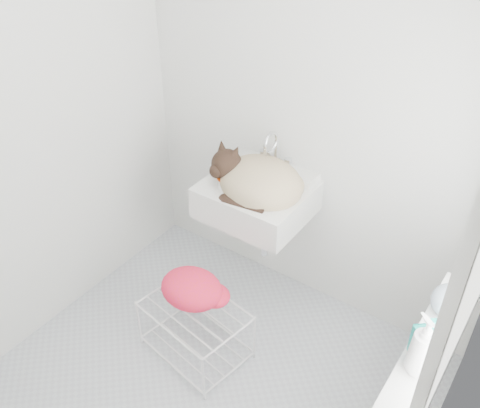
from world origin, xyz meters
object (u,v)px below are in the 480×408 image
Objects in this scene: cat at (257,181)px; bottle_b at (422,357)px; bottle_c at (446,312)px; bottle_a at (416,369)px; sink at (257,185)px; wire_rack at (196,332)px.

cat is 2.55× the size of bottle_b.
bottle_c is (1.17, -0.34, -0.04)m from cat.
bottle_a is at bearing -90.00° from bottle_c.
bottle_a reaches higher than bottle_c.
cat is at bearing 152.18° from bottle_b.
sink reaches higher than wire_rack.
wire_rack is 1.41m from bottle_c.
sink is 0.91m from wire_rack.
bottle_a reaches higher than wire_rack.
bottle_b is (0.00, 0.07, 0.00)m from bottle_a.
bottle_c is at bearing 10.75° from wire_rack.
cat reaches higher than sink.
sink is at bearing 151.68° from bottle_b.
bottle_b reaches higher than bottle_c.
sink is 2.67× the size of bottle_a.
bottle_b reaches higher than wire_rack.
wire_rack is at bearing 174.11° from bottle_a.
bottle_b is at bearing 90.00° from bottle_a.
bottle_a is at bearing -5.89° from wire_rack.
sink is 1.06× the size of wire_rack.
bottle_a is (1.17, -0.69, -0.04)m from cat.
bottle_a reaches higher than bottle_b.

